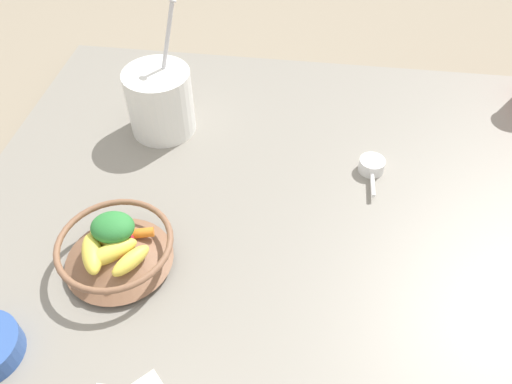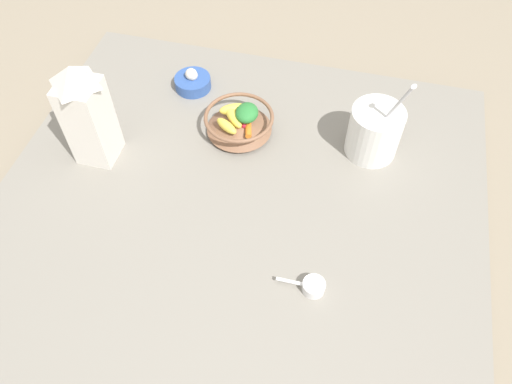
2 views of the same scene
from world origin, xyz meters
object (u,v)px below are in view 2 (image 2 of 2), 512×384
at_px(fruit_bowl, 239,121).
at_px(milk_carton, 87,114).
at_px(yogurt_tub, 375,130).
at_px(garlic_bowl, 193,81).

distance_m(fruit_bowl, milk_carton, 0.38).
bearing_deg(yogurt_tub, milk_carton, 105.03).
height_order(yogurt_tub, garlic_bowl, yogurt_tub).
bearing_deg(fruit_bowl, yogurt_tub, -87.19).
relative_size(fruit_bowl, garlic_bowl, 1.78).
distance_m(fruit_bowl, yogurt_tub, 0.34).
relative_size(milk_carton, yogurt_tub, 1.08).
xyz_separation_m(fruit_bowl, milk_carton, (-0.16, 0.32, 0.10)).
xyz_separation_m(milk_carton, yogurt_tub, (0.18, -0.66, -0.07)).
height_order(milk_carton, yogurt_tub, milk_carton).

